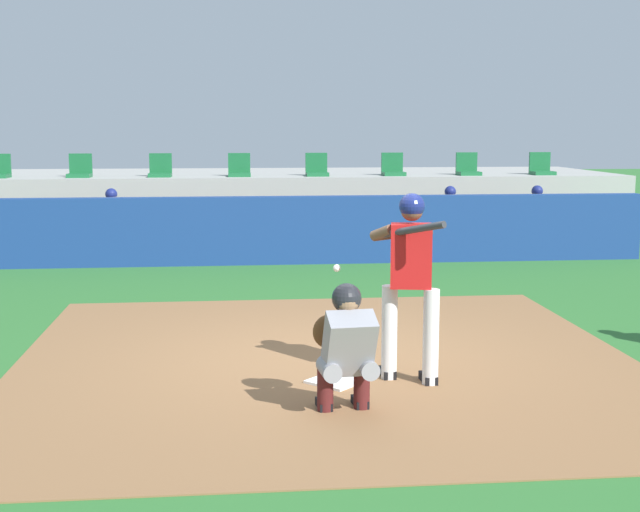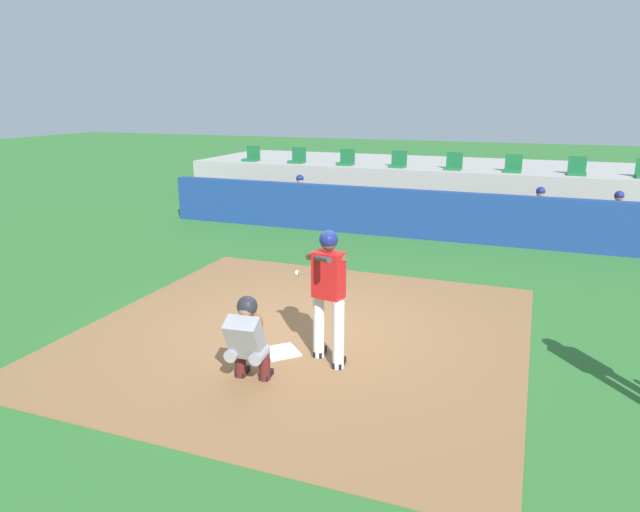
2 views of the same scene
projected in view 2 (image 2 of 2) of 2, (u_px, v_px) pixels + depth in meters
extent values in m
plane|color=#2D6B2D|center=(303.00, 332.00, 8.51)|extent=(80.00, 80.00, 0.00)
cube|color=olive|center=(303.00, 331.00, 8.51)|extent=(6.40, 6.40, 0.01)
cube|color=white|center=(281.00, 352.00, 7.78)|extent=(0.62, 0.62, 0.02)
cylinder|color=silver|center=(319.00, 326.00, 7.55)|extent=(0.15, 0.15, 0.92)
cylinder|color=silver|center=(338.00, 336.00, 7.24)|extent=(0.15, 0.15, 0.92)
cube|color=red|center=(329.00, 275.00, 7.19)|extent=(0.42, 0.31, 0.60)
sphere|color=brown|center=(329.00, 242.00, 7.07)|extent=(0.21, 0.21, 0.21)
sphere|color=navy|center=(329.00, 240.00, 7.07)|extent=(0.24, 0.24, 0.24)
cylinder|color=brown|center=(311.00, 256.00, 7.29)|extent=(0.23, 0.26, 0.17)
cylinder|color=brown|center=(326.00, 257.00, 7.23)|extent=(0.57, 0.25, 0.18)
cylinder|color=#333338|center=(319.00, 258.00, 7.00)|extent=(0.58, 0.70, 0.24)
cube|color=black|center=(320.00, 352.00, 7.72)|extent=(0.13, 0.27, 0.09)
cube|color=black|center=(339.00, 363.00, 7.40)|extent=(0.13, 0.27, 0.09)
cylinder|color=gray|center=(235.00, 351.00, 6.88)|extent=(0.19, 0.33, 0.16)
cylinder|color=#4C1919|center=(240.00, 362.00, 7.07)|extent=(0.14, 0.14, 0.42)
cube|color=black|center=(243.00, 372.00, 7.18)|extent=(0.13, 0.25, 0.08)
cylinder|color=gray|center=(260.00, 354.00, 6.80)|extent=(0.19, 0.33, 0.16)
cylinder|color=#4C1919|center=(265.00, 365.00, 6.99)|extent=(0.14, 0.14, 0.42)
cube|color=black|center=(267.00, 375.00, 7.10)|extent=(0.13, 0.25, 0.08)
cube|color=gray|center=(245.00, 338.00, 6.73)|extent=(0.44, 0.47, 0.57)
cube|color=#2D2D33|center=(249.00, 334.00, 6.84)|extent=(0.40, 0.29, 0.45)
sphere|color=#996B4C|center=(247.00, 308.00, 6.71)|extent=(0.21, 0.21, 0.21)
sphere|color=#232328|center=(247.00, 306.00, 6.73)|extent=(0.25, 0.25, 0.25)
cylinder|color=#996B4C|center=(249.00, 330.00, 6.95)|extent=(0.14, 0.46, 0.10)
ellipsoid|color=brown|center=(253.00, 323.00, 7.17)|extent=(0.29, 0.15, 0.30)
sphere|color=white|center=(297.00, 273.00, 7.90)|extent=(0.07, 0.07, 0.07)
cube|color=navy|center=(402.00, 213.00, 14.20)|extent=(13.00, 0.30, 1.20)
cube|color=olive|center=(410.00, 220.00, 15.20)|extent=(11.80, 0.44, 0.45)
cylinder|color=#939399|center=(293.00, 204.00, 16.04)|extent=(0.15, 0.40, 0.15)
cylinder|color=#939399|center=(290.00, 214.00, 15.93)|extent=(0.13, 0.13, 0.45)
cube|color=maroon|center=(290.00, 221.00, 15.93)|extent=(0.11, 0.24, 0.08)
cylinder|color=#939399|center=(301.00, 205.00, 15.95)|extent=(0.15, 0.40, 0.15)
cylinder|color=#939399|center=(299.00, 215.00, 15.84)|extent=(0.13, 0.13, 0.45)
cube|color=maroon|center=(298.00, 222.00, 15.84)|extent=(0.11, 0.24, 0.08)
cube|color=gray|center=(300.00, 194.00, 16.12)|extent=(0.36, 0.22, 0.54)
sphere|color=beige|center=(300.00, 180.00, 16.01)|extent=(0.20, 0.20, 0.20)
sphere|color=navy|center=(300.00, 179.00, 16.00)|extent=(0.22, 0.22, 0.22)
cylinder|color=beige|center=(292.00, 198.00, 16.09)|extent=(0.09, 0.41, 0.22)
cylinder|color=beige|center=(305.00, 199.00, 15.95)|extent=(0.09, 0.41, 0.22)
cylinder|color=#939399|center=(532.00, 221.00, 13.85)|extent=(0.15, 0.40, 0.15)
cylinder|color=#939399|center=(531.00, 233.00, 13.74)|extent=(0.13, 0.13, 0.45)
cube|color=maroon|center=(530.00, 241.00, 13.75)|extent=(0.11, 0.24, 0.08)
cylinder|color=#939399|center=(543.00, 221.00, 13.76)|extent=(0.15, 0.40, 0.15)
cylinder|color=#939399|center=(542.00, 234.00, 13.65)|extent=(0.13, 0.13, 0.45)
cube|color=maroon|center=(541.00, 242.00, 13.66)|extent=(0.11, 0.24, 0.08)
cube|color=gray|center=(539.00, 209.00, 13.93)|extent=(0.36, 0.22, 0.54)
sphere|color=tan|center=(541.00, 193.00, 13.83)|extent=(0.20, 0.20, 0.20)
sphere|color=navy|center=(541.00, 191.00, 13.82)|extent=(0.22, 0.22, 0.22)
cylinder|color=tan|center=(530.00, 213.00, 13.90)|extent=(0.09, 0.41, 0.22)
cylinder|color=tan|center=(547.00, 215.00, 13.77)|extent=(0.09, 0.41, 0.22)
cylinder|color=#939399|center=(610.00, 226.00, 13.26)|extent=(0.15, 0.40, 0.15)
cylinder|color=#939399|center=(609.00, 239.00, 13.15)|extent=(0.13, 0.13, 0.45)
cube|color=maroon|center=(608.00, 247.00, 13.16)|extent=(0.11, 0.24, 0.08)
cylinder|color=#939399|center=(622.00, 227.00, 13.17)|extent=(0.15, 0.40, 0.15)
cylinder|color=#939399|center=(622.00, 240.00, 13.07)|extent=(0.13, 0.13, 0.45)
cube|color=maroon|center=(621.00, 248.00, 13.07)|extent=(0.11, 0.24, 0.08)
cube|color=gray|center=(617.00, 214.00, 13.34)|extent=(0.36, 0.22, 0.54)
sphere|color=#996B4C|center=(619.00, 197.00, 13.24)|extent=(0.20, 0.20, 0.20)
sphere|color=navy|center=(619.00, 195.00, 13.23)|extent=(0.22, 0.22, 0.22)
cylinder|color=#996B4C|center=(607.00, 219.00, 13.32)|extent=(0.09, 0.41, 0.22)
cylinder|color=#996B4C|center=(626.00, 220.00, 13.18)|extent=(0.09, 0.41, 0.22)
cube|color=#9E9E99|center=(433.00, 185.00, 18.13)|extent=(15.00, 4.40, 1.40)
cube|color=#196033|center=(251.00, 160.00, 18.44)|extent=(0.46, 0.46, 0.08)
cube|color=#196033|center=(253.00, 152.00, 18.55)|extent=(0.46, 0.06, 0.40)
cube|color=#196033|center=(297.00, 162.00, 17.88)|extent=(0.46, 0.46, 0.08)
cube|color=#196033|center=(299.00, 154.00, 18.00)|extent=(0.46, 0.06, 0.40)
cube|color=#196033|center=(345.00, 164.00, 17.33)|extent=(0.46, 0.46, 0.08)
cube|color=#196033|center=(348.00, 155.00, 17.44)|extent=(0.46, 0.06, 0.40)
cube|color=#196033|center=(397.00, 166.00, 16.77)|extent=(0.46, 0.46, 0.08)
cube|color=#196033|center=(399.00, 157.00, 16.89)|extent=(0.46, 0.06, 0.40)
cube|color=#196033|center=(453.00, 168.00, 16.21)|extent=(0.46, 0.46, 0.08)
cube|color=#196033|center=(455.00, 159.00, 16.33)|extent=(0.46, 0.06, 0.40)
cube|color=#196033|center=(513.00, 171.00, 15.66)|extent=(0.46, 0.46, 0.08)
cube|color=#196033|center=(514.00, 161.00, 15.77)|extent=(0.46, 0.06, 0.40)
cube|color=#196033|center=(577.00, 174.00, 15.10)|extent=(0.46, 0.46, 0.08)
cube|color=#196033|center=(577.00, 164.00, 15.22)|extent=(0.46, 0.06, 0.40)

